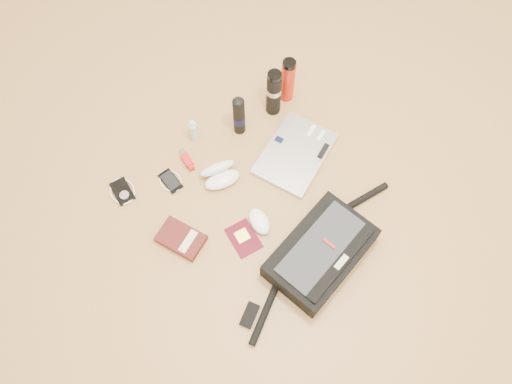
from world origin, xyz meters
TOP-DOWN VIEW (x-y plane):
  - ground at (0.00, 0.00)m, footprint 4.00×4.00m
  - messenger_bag at (-0.02, -0.23)m, footprint 0.82×0.31m
  - laptop at (0.21, 0.16)m, footprint 0.40×0.34m
  - book at (-0.38, 0.15)m, footprint 0.17×0.20m
  - passport at (-0.19, 0.01)m, footprint 0.12×0.15m
  - mouse at (-0.10, 0.02)m, footprint 0.09×0.13m
  - sunglasses_case at (-0.10, 0.27)m, footprint 0.17×0.16m
  - ipod at (-0.44, 0.47)m, footprint 0.11×0.12m
  - phone at (-0.26, 0.39)m, footprint 0.09×0.11m
  - inhaler at (-0.16, 0.42)m, footprint 0.04×0.11m
  - spray_bottle at (-0.06, 0.49)m, footprint 0.04×0.04m
  - aerosol_can at (0.11, 0.40)m, footprint 0.06×0.06m
  - thermos_black at (0.28, 0.39)m, footprint 0.07×0.07m
  - thermos_red at (0.37, 0.41)m, footprint 0.08×0.08m

SIDE VIEW (x-z plane):
  - ground at x=0.00m, z-range 0.00..0.00m
  - passport at x=-0.19m, z-range 0.00..0.01m
  - phone at x=-0.26m, z-range 0.00..0.01m
  - ipod at x=-0.44m, z-range 0.00..0.01m
  - laptop at x=0.21m, z-range 0.00..0.03m
  - inhaler at x=-0.16m, z-range 0.00..0.03m
  - book at x=-0.38m, z-range 0.00..0.03m
  - mouse at x=-0.10m, z-range 0.00..0.04m
  - sunglasses_case at x=-0.10m, z-range -0.01..0.07m
  - messenger_bag at x=-0.02m, z-range -0.01..0.11m
  - spray_bottle at x=-0.06m, z-range -0.01..0.12m
  - aerosol_can at x=0.11m, z-range 0.00..0.21m
  - thermos_red at x=0.37m, z-range 0.00..0.23m
  - thermos_black at x=0.28m, z-range 0.00..0.24m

